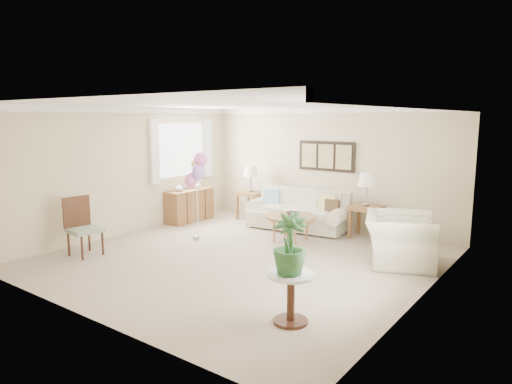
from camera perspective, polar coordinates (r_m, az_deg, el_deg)
ground_plane at (r=7.93m, az=-1.62°, el=-8.19°), size 6.00×6.00×0.00m
room_shell at (r=7.74m, az=-1.89°, el=3.69°), size 6.04×6.04×2.60m
wall_art_triptych at (r=10.10m, az=8.79°, el=4.44°), size 1.35×0.06×0.65m
sofa at (r=9.89m, az=5.38°, el=-2.72°), size 2.39×1.08×0.85m
end_table_left at (r=10.80m, az=-0.65°, el=-0.50°), size 0.60×0.55×0.66m
end_table_right at (r=9.35m, az=13.58°, el=-2.29°), size 0.60×0.55×0.65m
lamp_left at (r=10.72m, az=-0.66°, el=2.49°), size 0.34×0.34×0.60m
lamp_right at (r=9.25m, az=13.72°, el=1.40°), size 0.37×0.37×0.66m
coffee_table at (r=8.91m, az=4.36°, el=-3.19°), size 0.99×0.99×0.50m
decor_bowl at (r=8.91m, az=4.65°, el=-2.74°), size 0.32×0.32×0.06m
armchair at (r=7.88m, az=17.49°, el=-5.67°), size 1.46×1.55×0.81m
side_table at (r=5.40m, az=4.39°, el=-11.57°), size 0.56×0.56×0.61m
potted_plant at (r=5.21m, az=4.21°, el=-6.53°), size 0.50×0.50×0.70m
accent_chair at (r=8.51m, az=-20.91°, el=-3.88°), size 0.56×0.56×1.03m
credenza at (r=10.71m, az=-8.33°, el=-1.66°), size 0.46×1.20×0.74m
vase_white at (r=10.40m, az=-9.58°, el=0.55°), size 0.19×0.19×0.18m
vase_sage at (r=10.80m, az=-7.38°, el=0.93°), size 0.18×0.18×0.18m
balloon_cluster at (r=8.89m, az=-7.41°, el=2.78°), size 0.44×0.42×1.73m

